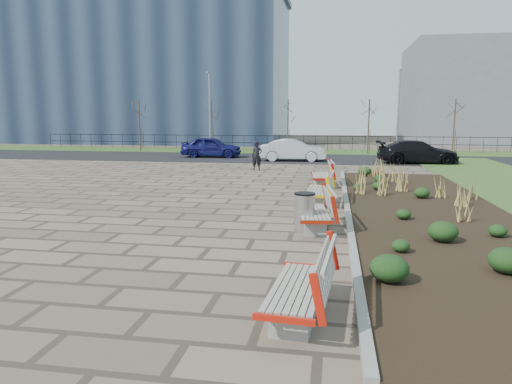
% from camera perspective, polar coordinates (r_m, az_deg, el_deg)
% --- Properties ---
extents(ground, '(120.00, 120.00, 0.00)m').
position_cam_1_polar(ground, '(9.64, -11.96, -7.98)').
color(ground, '#72604E').
rests_on(ground, ground).
extents(planting_bed, '(4.50, 18.00, 0.10)m').
position_cam_1_polar(planting_bed, '(14.10, 20.86, -2.61)').
color(planting_bed, black).
rests_on(planting_bed, ground).
extents(planting_curb, '(0.16, 18.00, 0.15)m').
position_cam_1_polar(planting_curb, '(13.83, 11.35, -2.29)').
color(planting_curb, gray).
rests_on(planting_curb, ground).
extents(grass_verge_far, '(80.00, 5.00, 0.04)m').
position_cam_1_polar(grass_verge_far, '(36.81, 4.20, 5.10)').
color(grass_verge_far, '#33511E').
rests_on(grass_verge_far, ground).
extents(road, '(80.00, 7.00, 0.02)m').
position_cam_1_polar(road, '(30.86, 3.14, 4.24)').
color(road, black).
rests_on(road, ground).
extents(bench_a, '(1.07, 2.17, 1.00)m').
position_cam_1_polar(bench_a, '(6.66, 5.21, -11.33)').
color(bench_a, red).
rests_on(bench_a, ground).
extents(bench_b, '(1.15, 2.19, 1.00)m').
position_cam_1_polar(bench_b, '(11.67, 7.19, -2.24)').
color(bench_b, '#A31D0A').
rests_on(bench_b, ground).
extents(bench_c, '(1.02, 2.15, 1.00)m').
position_cam_1_polar(bench_c, '(15.04, 7.76, 0.41)').
color(bench_c, yellow).
rests_on(bench_c, ground).
extents(bench_d, '(1.08, 2.17, 1.00)m').
position_cam_1_polar(bench_d, '(18.84, 8.15, 2.24)').
color(bench_d, '#AC100B').
rests_on(bench_d, ground).
extents(litter_bin, '(0.50, 0.50, 0.97)m').
position_cam_1_polar(litter_bin, '(11.33, 6.08, -2.63)').
color(litter_bin, '#B2B2B7').
rests_on(litter_bin, ground).
extents(pedestrian, '(0.62, 0.47, 1.52)m').
position_cam_1_polar(pedestrian, '(24.04, 0.11, 4.53)').
color(pedestrian, black).
rests_on(pedestrian, ground).
extents(car_blue, '(4.20, 1.89, 1.40)m').
position_cam_1_polar(car_blue, '(31.67, -5.59, 5.63)').
color(car_blue, '#131454').
rests_on(car_blue, road).
extents(car_silver, '(4.21, 1.64, 1.37)m').
position_cam_1_polar(car_silver, '(29.01, 4.64, 5.25)').
color(car_silver, silver).
rests_on(car_silver, road).
extents(car_black, '(4.85, 2.25, 1.37)m').
position_cam_1_polar(car_black, '(29.06, 19.54, 4.75)').
color(car_black, black).
rests_on(car_black, road).
extents(tree_a, '(1.40, 1.40, 4.00)m').
position_cam_1_polar(tree_a, '(38.30, -14.35, 8.03)').
color(tree_a, '#4C3D2D').
rests_on(tree_a, grass_verge_far).
extents(tree_b, '(1.40, 1.40, 4.00)m').
position_cam_1_polar(tree_b, '(36.29, -5.56, 8.21)').
color(tree_b, '#4C3D2D').
rests_on(tree_b, grass_verge_far).
extents(tree_c, '(1.40, 1.40, 4.00)m').
position_cam_1_polar(tree_c, '(35.21, 4.00, 8.19)').
color(tree_c, '#4C3D2D').
rests_on(tree_c, grass_verge_far).
extents(tree_d, '(1.40, 1.40, 4.00)m').
position_cam_1_polar(tree_d, '(35.13, 13.88, 7.94)').
color(tree_d, '#4C3D2D').
rests_on(tree_d, grass_verge_far).
extents(tree_e, '(1.40, 1.40, 4.00)m').
position_cam_1_polar(tree_e, '(36.07, 23.51, 7.46)').
color(tree_e, '#4C3D2D').
rests_on(tree_e, grass_verge_far).
extents(lamp_west, '(0.24, 0.60, 6.00)m').
position_cam_1_polar(lamp_west, '(35.80, -5.80, 9.79)').
color(lamp_west, gray).
rests_on(lamp_west, grass_verge_far).
extents(lamp_east, '(0.24, 0.60, 6.00)m').
position_cam_1_polar(lamp_east, '(34.83, 17.34, 9.42)').
color(lamp_east, gray).
rests_on(lamp_east, grass_verge_far).
extents(railing_fence, '(44.00, 0.10, 1.20)m').
position_cam_1_polar(railing_fence, '(38.25, 4.42, 6.20)').
color(railing_fence, black).
rests_on(railing_fence, grass_verge_far).
extents(building_glass, '(40.00, 14.00, 15.00)m').
position_cam_1_polar(building_glass, '(54.99, -18.58, 13.91)').
color(building_glass, '#192338').
rests_on(building_glass, ground).
extents(building_grey, '(18.00, 12.00, 10.00)m').
position_cam_1_polar(building_grey, '(53.22, 28.24, 10.75)').
color(building_grey, slate).
rests_on(building_grey, ground).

